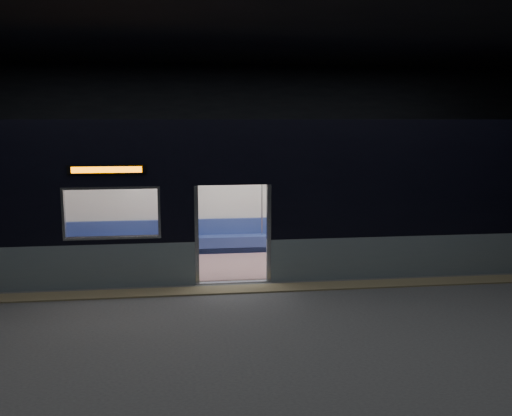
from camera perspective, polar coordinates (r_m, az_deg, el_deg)
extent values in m
cube|color=#47494C|center=(10.36, -1.91, -9.60)|extent=(24.00, 14.00, 0.01)
cube|color=black|center=(9.94, -2.07, 18.74)|extent=(24.00, 14.00, 0.04)
cube|color=black|center=(16.79, -4.16, 6.38)|extent=(24.00, 0.04, 5.00)
cube|color=black|center=(3.04, 10.11, -7.12)|extent=(24.00, 0.04, 5.00)
cube|color=#8C7F59|center=(10.87, -2.18, -8.56)|extent=(22.80, 0.50, 0.03)
cube|color=gray|center=(12.59, 20.24, -4.60)|extent=(8.30, 0.12, 0.90)
cube|color=black|center=(12.32, 20.66, 2.65)|extent=(8.30, 0.12, 2.30)
cube|color=black|center=(10.88, -2.50, 5.48)|extent=(1.40, 0.12, 1.15)
cube|color=#B7BABC|center=(11.07, -6.26, -2.88)|extent=(0.08, 0.14, 2.05)
cube|color=#B7BABC|center=(11.19, 1.34, -2.69)|extent=(0.08, 0.14, 2.05)
cube|color=black|center=(10.90, -15.43, 3.92)|extent=(1.50, 0.04, 0.18)
cube|color=#EE6B00|center=(10.89, -15.44, 3.91)|extent=(1.34, 0.03, 0.12)
cube|color=beige|center=(13.84, -3.44, 2.03)|extent=(18.00, 0.12, 3.20)
cube|color=black|center=(12.29, -3.07, 8.94)|extent=(18.00, 3.00, 0.15)
cube|color=#8C6668|center=(12.74, -2.95, -5.86)|extent=(17.76, 2.76, 0.04)
cube|color=beige|center=(12.33, -3.04, 4.64)|extent=(17.76, 2.76, 0.10)
cube|color=#30428B|center=(13.77, -3.30, -3.74)|extent=(11.00, 0.48, 0.41)
cube|color=#30428B|center=(13.87, -3.37, -1.94)|extent=(11.00, 0.10, 0.40)
cube|color=#70515C|center=(11.84, -18.78, -6.40)|extent=(4.40, 0.48, 0.41)
cube|color=#70515C|center=(12.33, 12.99, -5.53)|extent=(4.40, 0.48, 0.41)
cylinder|color=silver|center=(11.34, -7.36, -1.85)|extent=(0.04, 0.04, 2.26)
cylinder|color=silver|center=(13.57, -7.35, -0.02)|extent=(0.04, 0.04, 2.26)
cylinder|color=silver|center=(11.49, 2.16, -1.64)|extent=(0.04, 0.04, 2.26)
cylinder|color=silver|center=(13.69, 0.63, 0.14)|extent=(0.04, 0.04, 2.26)
cylinder|color=silver|center=(13.44, -3.36, 3.31)|extent=(11.00, 0.03, 0.03)
cube|color=black|center=(13.49, -9.19, -2.92)|extent=(0.15, 0.42, 0.14)
cube|color=black|center=(13.48, -8.40, -2.91)|extent=(0.15, 0.42, 0.14)
cylinder|color=black|center=(13.36, -9.19, -4.21)|extent=(0.10, 0.10, 0.43)
cylinder|color=black|center=(13.35, -8.38, -4.20)|extent=(0.10, 0.10, 0.43)
cube|color=#D55F9C|center=(13.65, -8.78, -2.69)|extent=(0.36, 0.20, 0.18)
cylinder|color=#D55F9C|center=(13.62, -8.81, -1.38)|extent=(0.36, 0.36, 0.46)
sphere|color=tan|center=(13.54, -8.84, -0.02)|extent=(0.19, 0.19, 0.19)
sphere|color=black|center=(13.57, -8.84, 0.15)|extent=(0.20, 0.20, 0.20)
cube|color=black|center=(13.39, -8.84, -2.43)|extent=(0.28, 0.26, 0.12)
cube|color=white|center=(14.24, 8.13, 1.74)|extent=(1.07, 0.03, 0.70)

